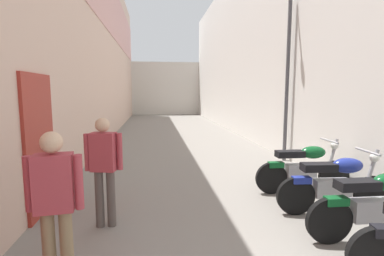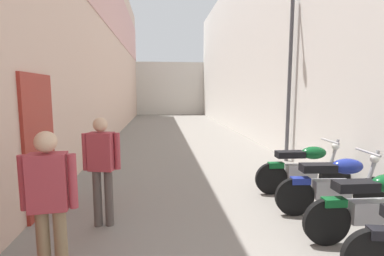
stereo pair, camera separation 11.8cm
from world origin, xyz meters
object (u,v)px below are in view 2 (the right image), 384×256
Objects in this scene: street_lamp at (287,65)px; pedestrian_further_down at (102,164)px; pedestrian_mid_alley at (49,200)px; motorcycle_fifth at (335,184)px; motorcycle_sixth at (304,167)px; motorcycle_fourth at (376,205)px.

pedestrian_further_down is at bearing -140.74° from street_lamp.
street_lamp is at bearing 47.28° from pedestrian_mid_alley.
motorcycle_fifth is 0.98m from motorcycle_sixth.
street_lamp is at bearing 39.26° from pedestrian_further_down.
motorcycle_fourth and motorcycle_fifth have the same top height.
pedestrian_mid_alley is (-3.74, -1.32, 0.42)m from motorcycle_fifth.
pedestrian_mid_alley is 6.76m from street_lamp.
pedestrian_further_down is 5.71m from street_lamp.
motorcycle_fifth is 1.00× the size of motorcycle_sixth.
motorcycle_fourth is 1.18× the size of pedestrian_mid_alley.
pedestrian_mid_alley and pedestrian_further_down have the same top height.
motorcycle_fourth is 0.41× the size of street_lamp.
motorcycle_fourth is 1.00× the size of motorcycle_fifth.
pedestrian_further_down reaches higher than motorcycle_fifth.
motorcycle_fourth is at bearing -99.15° from street_lamp.
street_lamp is (0.70, 4.32, 2.13)m from motorcycle_fourth.
pedestrian_mid_alley is (-3.74, -0.48, 0.42)m from motorcycle_fourth.
street_lamp reaches higher than pedestrian_mid_alley.
street_lamp is (0.70, 3.48, 2.13)m from motorcycle_fifth.
motorcycle_fifth is at bearing -0.49° from pedestrian_further_down.
pedestrian_mid_alley reaches higher than motorcycle_sixth.
motorcycle_fourth is at bearing 7.29° from pedestrian_mid_alley.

